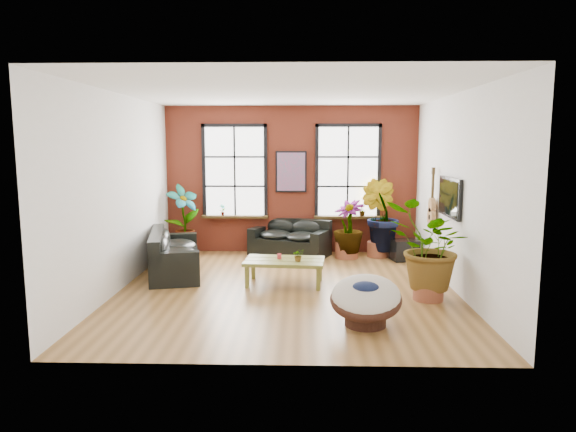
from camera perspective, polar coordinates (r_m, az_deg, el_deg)
name	(u,v)px	position (r m, az deg, el deg)	size (l,w,h in m)	color
room	(287,192)	(9.23, -0.08, 2.65)	(6.04, 6.54, 3.54)	brown
sofa_back	(291,239)	(12.15, 0.28, -2.56)	(2.01, 1.51, 0.83)	black
sofa_left	(172,255)	(10.62, -12.75, -4.22)	(1.39, 2.35, 0.87)	black
coffee_table	(284,262)	(9.60, -0.39, -5.18)	(1.53, 0.95, 0.57)	brown
papasan_chair	(366,299)	(7.57, 8.64, -9.08)	(1.20, 1.22, 0.77)	#371D13
poster	(291,172)	(12.24, 0.35, 4.94)	(0.74, 0.06, 0.98)	black
tv_wall_unit	(444,201)	(10.05, 16.96, 1.58)	(0.13, 1.86, 1.20)	black
media_box	(404,250)	(11.88, 12.80, -3.70)	(0.64, 0.57, 0.47)	black
pot_back_left	(185,247)	(12.40, -11.41, -3.38)	(0.62, 0.62, 0.38)	brown
pot_back_right	(378,249)	(12.15, 9.94, -3.64)	(0.55, 0.55, 0.35)	brown
pot_right_wall	(428,289)	(9.05, 15.32, -7.82)	(0.63, 0.63, 0.37)	brown
pot_mid	(347,250)	(11.90, 6.54, -3.74)	(0.57, 0.57, 0.38)	brown
floor_plant_back_left	(184,217)	(12.25, -11.51, -0.09)	(0.81, 0.55, 1.53)	#195F1D
floor_plant_back_right	(380,215)	(12.04, 10.16, 0.12)	(0.91, 0.73, 1.66)	#195F1D
floor_plant_right_wall	(429,247)	(8.89, 15.36, -3.33)	(1.34, 1.16, 1.49)	#195F1D
floor_plant_mid	(348,226)	(11.77, 6.73, -1.15)	(0.67, 0.67, 1.20)	#195F1D
table_plant	(298,255)	(9.43, 1.17, -4.36)	(0.21, 0.18, 0.23)	#195F1D
sill_plant_left	(222,210)	(12.42, -7.29, 0.69)	(0.14, 0.10, 0.27)	#195F1D
sill_plant_right	(362,210)	(12.35, 8.25, 0.63)	(0.15, 0.15, 0.27)	#195F1D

